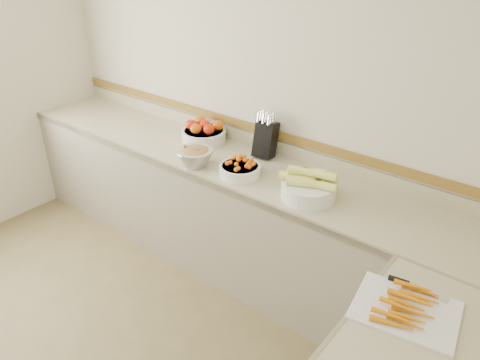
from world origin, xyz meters
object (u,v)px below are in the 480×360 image
Objects in this scene: cherry_tomato_bowl at (240,168)px; corn_bowl at (309,187)px; knife_block at (266,138)px; cutting_board at (406,308)px; tomato_bowl at (204,133)px; rhubarb_bowl at (195,156)px.

cherry_tomato_bowl is 0.75× the size of corn_bowl.
knife_block is 0.71× the size of cutting_board.
tomato_bowl is at bearing -171.71° from knife_block.
tomato_bowl is 0.43m from rhubarb_bowl.
tomato_bowl reaches higher than rhubarb_bowl.
tomato_bowl is 1.33× the size of rhubarb_bowl.
knife_block is at bearing 8.29° from tomato_bowl.
knife_block is at bearing 147.42° from cutting_board.
tomato_bowl is at bearing 157.08° from cutting_board.
knife_block is 0.54m from tomato_bowl.
corn_bowl is at bearing -29.85° from knife_block.
cherry_tomato_bowl is 0.52m from corn_bowl.
knife_block is 0.52m from rhubarb_bowl.
cutting_board is at bearing -32.58° from knife_block.
knife_block reaches higher than tomato_bowl.
knife_block reaches higher than cutting_board.
tomato_bowl is 2.10m from cutting_board.
knife_block is 1.66m from cutting_board.
cherry_tomato_bowl is at bearing 13.48° from rhubarb_bowl.
rhubarb_bowl is 0.54× the size of cutting_board.
corn_bowl is at bearing 145.68° from cutting_board.
knife_block reaches higher than rhubarb_bowl.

